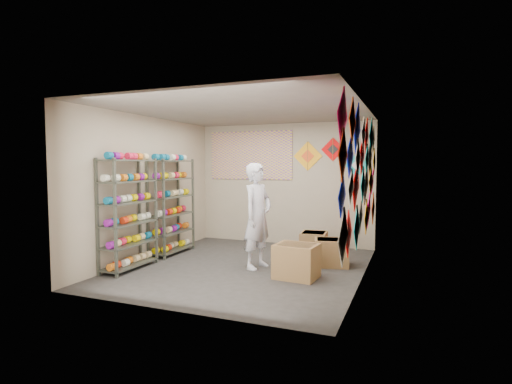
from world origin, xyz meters
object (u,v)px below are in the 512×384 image
at_px(shelf_rack_front, 128,214).
at_px(shelf_rack_back, 172,207).
at_px(carton_a, 297,261).
at_px(carton_c, 314,244).
at_px(carton_b, 331,252).
at_px(shopkeeper, 258,216).

height_order(shelf_rack_front, shelf_rack_back, same).
height_order(shelf_rack_back, carton_a, shelf_rack_back).
bearing_deg(carton_a, shelf_rack_front, -163.94).
xyz_separation_m(shelf_rack_back, carton_c, (2.71, 0.81, -0.71)).
height_order(shelf_rack_front, carton_c, shelf_rack_front).
distance_m(shelf_rack_front, carton_c, 3.51).
bearing_deg(shelf_rack_back, shelf_rack_front, -90.00).
bearing_deg(carton_a, carton_b, 74.22).
xyz_separation_m(carton_b, carton_c, (-0.46, 0.62, -0.00)).
distance_m(carton_b, carton_c, 0.77).
xyz_separation_m(shelf_rack_front, carton_b, (3.18, 1.50, -0.71)).
xyz_separation_m(shelf_rack_back, shopkeeper, (2.01, -0.41, -0.04)).
bearing_deg(shelf_rack_front, carton_b, 25.22).
relative_size(shelf_rack_back, carton_b, 3.27).
bearing_deg(carton_c, carton_b, -58.16).
relative_size(shelf_rack_front, shelf_rack_back, 1.00).
distance_m(shelf_rack_front, shelf_rack_back, 1.30).
relative_size(shelf_rack_front, shopkeeper, 1.05).
distance_m(shelf_rack_back, carton_a, 2.99).
bearing_deg(carton_c, shopkeeper, -124.82).
bearing_deg(shelf_rack_back, carton_a, -15.09).
height_order(shelf_rack_back, carton_b, shelf_rack_back).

